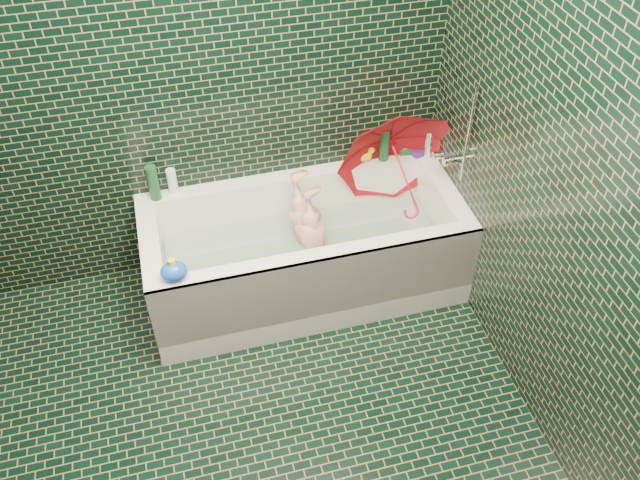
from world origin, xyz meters
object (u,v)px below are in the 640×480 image
object	(u,v)px
bathtub	(305,260)
child	(313,241)
bath_toy	(174,271)
rubber_duck	(366,155)
umbrella	(404,174)

from	to	relation	value
bathtub	child	size ratio (longest dim) A/B	2.02
bathtub	child	distance (m)	0.12
bathtub	bath_toy	size ratio (longest dim) A/B	10.73
rubber_duck	bath_toy	bearing A→B (deg)	-142.75
child	bath_toy	distance (m)	0.87
child	rubber_duck	world-z (taller)	rubber_duck
rubber_duck	umbrella	bearing A→B (deg)	-53.91
child	umbrella	size ratio (longest dim) A/B	1.30
umbrella	bathtub	bearing A→B (deg)	-161.08
bathtub	umbrella	bearing A→B (deg)	10.70
umbrella	bath_toy	xyz separation A→B (m)	(-1.28, -0.40, -0.01)
rubber_duck	bath_toy	xyz separation A→B (m)	(-1.15, -0.65, 0.01)
umbrella	bath_toy	distance (m)	1.34
bath_toy	umbrella	bearing A→B (deg)	-5.47
bathtub	rubber_duck	xyz separation A→B (m)	(0.45, 0.36, 0.38)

